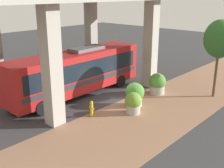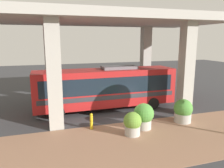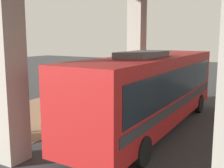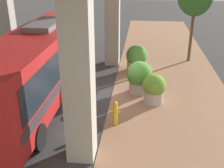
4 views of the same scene
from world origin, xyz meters
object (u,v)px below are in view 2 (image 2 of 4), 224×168
object	(u,v)px
planter_back	(132,124)
planter_middle	(183,111)
planter_front	(144,116)
bus	(106,86)
fire_hydrant	(91,121)

from	to	relation	value
planter_back	planter_middle	bearing A→B (deg)	-77.40
planter_middle	planter_back	distance (m)	4.32
planter_front	planter_back	distance (m)	1.30
planter_middle	bus	bearing A→B (deg)	44.29
planter_middle	planter_back	world-z (taller)	planter_middle
fire_hydrant	planter_back	xyz separation A→B (m)	(-1.62, -2.18, 0.19)
planter_back	fire_hydrant	bearing A→B (deg)	53.35
planter_middle	planter_back	size ratio (longest dim) A/B	1.14
bus	fire_hydrant	distance (m)	4.51
planter_front	planter_back	bearing A→B (deg)	123.48
fire_hydrant	planter_back	world-z (taller)	planter_back
bus	planter_back	size ratio (longest dim) A/B	7.87
fire_hydrant	planter_middle	bearing A→B (deg)	-96.08
planter_front	planter_middle	distance (m)	3.15
bus	planter_back	distance (m)	5.51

